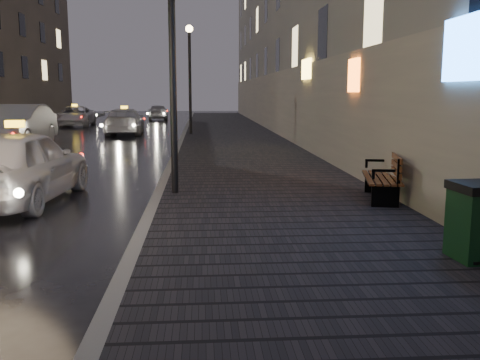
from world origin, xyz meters
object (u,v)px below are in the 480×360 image
at_px(lamp_near, 172,26).
at_px(taxi_far, 75,116).
at_px(trash_bin, 479,221).
at_px(lamp_far, 190,66).
at_px(car_far, 158,112).
at_px(car_left_mid, 18,125).
at_px(bench, 385,176).
at_px(taxi_near, 18,166).
at_px(taxi_mid, 125,121).

height_order(lamp_near, taxi_far, lamp_near).
bearing_deg(trash_bin, lamp_far, 96.35).
distance_m(taxi_far, car_far, 8.41).
xyz_separation_m(car_left_mid, taxi_far, (-0.80, 13.56, -0.21)).
bearing_deg(lamp_near, bench, -13.88).
xyz_separation_m(lamp_near, trash_bin, (3.95, -4.75, -2.85)).
distance_m(lamp_near, car_left_mid, 13.80).
xyz_separation_m(taxi_near, car_left_mid, (-3.88, 11.75, 0.10)).
bearing_deg(trash_bin, taxi_mid, 103.90).
relative_size(trash_bin, car_left_mid, 0.18).
bearing_deg(lamp_far, car_left_mid, -147.85).
distance_m(lamp_near, taxi_mid, 18.29).
xyz_separation_m(bench, taxi_mid, (-7.57, 18.73, 0.08)).
xyz_separation_m(taxi_near, taxi_mid, (-0.41, 17.86, -0.08)).
relative_size(lamp_near, car_far, 1.42).
bearing_deg(bench, trash_bin, -79.27).
distance_m(taxi_near, taxi_far, 25.74).
bearing_deg(car_far, lamp_near, 89.40).
xyz_separation_m(bench, car_far, (-6.97, 33.03, 0.03)).
height_order(lamp_near, lamp_far, same).
height_order(lamp_far, taxi_far, lamp_far).
distance_m(taxi_near, car_left_mid, 12.37).
bearing_deg(taxi_far, trash_bin, -71.51).
xyz_separation_m(bench, car_left_mid, (-11.04, 12.62, 0.26)).
bearing_deg(bench, car_left_mid, 143.71).
xyz_separation_m(lamp_near, taxi_near, (-3.09, -0.13, -2.73)).
xyz_separation_m(lamp_near, taxi_mid, (-3.50, 17.73, -2.81)).
relative_size(lamp_near, car_left_mid, 1.02).
bearing_deg(car_far, car_left_mid, 72.94).
relative_size(bench, taxi_near, 0.42).
bearing_deg(taxi_near, bench, 177.63).
bearing_deg(taxi_near, taxi_mid, -84.11).
height_order(lamp_near, taxi_mid, lamp_near).
height_order(lamp_near, car_far, lamp_near).
height_order(lamp_far, bench, lamp_far).
bearing_deg(car_far, bench, 96.13).
bearing_deg(taxi_mid, car_far, -95.40).
height_order(taxi_near, car_left_mid, car_left_mid).
bearing_deg(taxi_mid, taxi_near, 88.27).
distance_m(bench, car_left_mid, 16.77).
bearing_deg(bench, taxi_far, 126.87).
bearing_deg(taxi_near, lamp_near, -172.97).
height_order(taxi_near, taxi_far, taxi_near).
xyz_separation_m(lamp_far, taxi_far, (-7.78, 9.17, -2.84)).
relative_size(lamp_near, lamp_far, 1.00).
distance_m(bench, taxi_mid, 20.21).
relative_size(bench, taxi_far, 0.39).
height_order(lamp_far, taxi_near, lamp_far).
xyz_separation_m(car_left_mid, taxi_mid, (3.48, 6.11, -0.18)).
xyz_separation_m(trash_bin, car_left_mid, (-10.92, 16.37, 0.22)).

